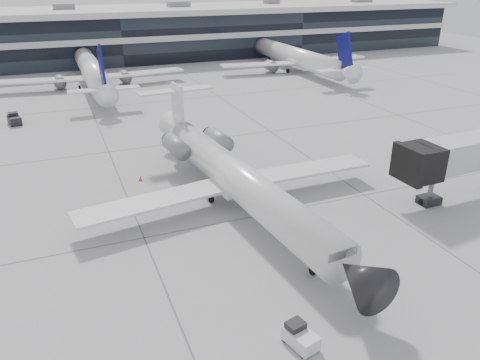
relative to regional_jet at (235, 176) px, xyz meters
name	(u,v)px	position (x,y,z in m)	size (l,w,h in m)	color
ground	(264,215)	(1.55, -2.70, -2.66)	(220.00, 220.00, 0.00)	gray
terminal	(115,37)	(1.55, 79.30, 2.34)	(170.00, 22.00, 10.00)	black
bg_jet_center	(94,86)	(-6.45, 52.30, -2.66)	(32.00, 40.00, 9.60)	white
bg_jet_right	(294,70)	(33.55, 52.30, -2.66)	(32.00, 40.00, 9.60)	white
regional_jet	(235,176)	(0.00, 0.00, 0.00)	(27.06, 33.80, 7.80)	silver
baggage_tug	(300,336)	(-2.85, -16.95, -2.10)	(1.59, 2.18, 1.25)	silver
traffic_cone	(140,178)	(-6.65, 8.03, -2.41)	(0.37, 0.37, 0.53)	#FF330D
far_tug	(14,119)	(-18.58, 32.69, -1.99)	(1.92, 2.63, 1.50)	black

